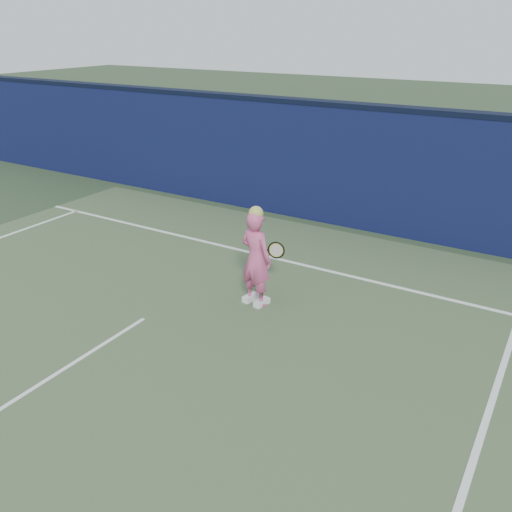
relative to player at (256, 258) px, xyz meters
The scene contains 6 objects.
ground 2.71m from the player, 116.80° to the right, with size 80.00×80.00×0.00m, color #32442A.
backstop_wall 4.37m from the player, 105.64° to the left, with size 24.00×0.40×2.50m, color #0D143C.
wall_cap 4.69m from the player, 105.64° to the left, with size 24.00×0.42×0.10m, color black.
player is the anchor object (origin of this frame).
racket 0.46m from the player, 81.12° to the left, with size 0.53×0.12×0.28m.
court_lines 2.99m from the player, 113.86° to the right, with size 11.00×12.04×0.01m.
Camera 1 is at (5.10, -4.17, 4.08)m, focal length 38.00 mm.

